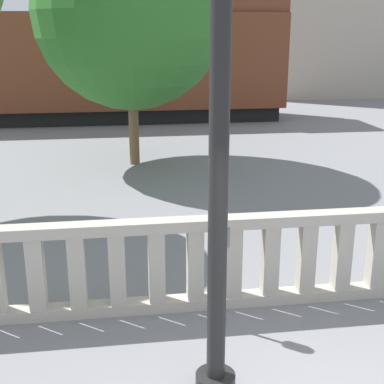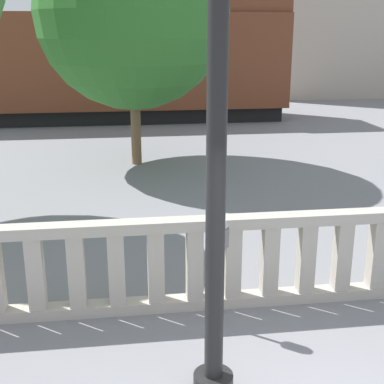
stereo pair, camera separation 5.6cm
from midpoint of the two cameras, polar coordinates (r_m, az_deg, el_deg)
name	(u,v)px [view 1 (the left image)]	position (r m, az deg, el deg)	size (l,w,h in m)	color
balustrade	(251,260)	(6.85, 6.13, -7.27)	(14.48, 0.24, 1.20)	#ADA599
lamppost	(221,38)	(4.44, 2.69, 16.06)	(0.39, 0.39, 6.26)	black
parking_meter	(223,243)	(6.15, 3.06, -5.42)	(0.16, 0.16, 1.35)	silver
train_near	(32,66)	(20.89, -16.80, 12.73)	(18.92, 2.69, 4.55)	black
train_far	(211,54)	(32.48, 2.03, 14.53)	(19.65, 3.19, 4.30)	black
tree_right	(130,11)	(13.72, -6.75, 18.61)	(4.75, 4.75, 6.18)	brown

